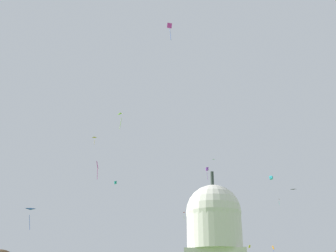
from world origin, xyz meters
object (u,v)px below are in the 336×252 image
Objects in this scene: kite_green_high at (213,160)px; kite_cyan_high at (271,178)px; kite_violet_high at (207,169)px; kite_blue_low at (30,213)px; kite_turquoise_high at (115,183)px; kite_lime_high at (122,116)px; kite_orange_low at (273,248)px; kite_pink_high at (278,200)px; kite_red_high at (183,213)px; kite_black_mid at (293,190)px; kite_yellow_mid at (250,246)px; kite_gold_high at (94,138)px; kite_magenta_high at (170,27)px; kite_magenta_mid at (97,166)px.

kite_cyan_high is at bearing -24.51° from kite_green_high.
kite_blue_low is (-33.90, -56.22, -24.25)m from kite_violet_high.
kite_turquoise_high reaches higher than kite_blue_low.
kite_lime_high is (-42.45, -76.24, -5.21)m from kite_cyan_high.
kite_lime_high is 72.81m from kite_orange_low.
kite_pink_high reaches higher than kite_red_high.
kite_lime_high is 2.61× the size of kite_black_mid.
kite_yellow_mid reaches higher than kite_orange_low.
kite_black_mid is (22.75, -22.93, -13.27)m from kite_violet_high.
kite_red_high is 103.89m from kite_blue_low.
kite_lime_high is (10.56, -40.07, 4.62)m from kite_turquoise_high.
kite_green_high is 65.54m from kite_gold_high.
kite_orange_low is at bearing -150.90° from kite_blue_low.
kite_cyan_high is 36.10m from kite_violet_high.
kite_magenta_high is (-26.04, -71.02, 36.54)m from kite_orange_low.
kite_green_high reaches higher than kite_magenta_high.
kite_magenta_high is at bearing 6.98° from kite_turquoise_high.
kite_cyan_high reaches higher than kite_blue_low.
kite_magenta_high is at bearing -80.91° from kite_green_high.
kite_blue_low is at bearing -45.13° from kite_violet_high.
kite_pink_high is 132.44m from kite_blue_low.
kite_magenta_high is (22.73, -53.64, 17.91)m from kite_turquoise_high.
kite_violet_high is (28.59, 9.82, 6.31)m from kite_turquoise_high.
kite_blue_low is (-56.64, -33.28, -10.98)m from kite_black_mid.
kite_red_high reaches higher than kite_black_mid.
kite_green_high reaches higher than kite_gold_high.
kite_cyan_high reaches higher than kite_black_mid.
kite_violet_high is (-15.15, -38.49, 20.95)m from kite_yellow_mid.
kite_magenta_high is at bearing 109.96° from kite_magenta_mid.
kite_green_high is 0.27× the size of kite_violet_high.
kite_lime_high reaches higher than kite_magenta_mid.
kite_magenta_mid is 0.98× the size of kite_lime_high.
kite_gold_high reaches higher than kite_black_mid.
kite_lime_high is at bearing -18.41° from kite_red_high.
kite_orange_low is at bearing 96.51° from kite_violet_high.
kite_violet_high is 53.07m from kite_lime_high.
kite_magenta_high reaches higher than kite_black_mid.
kite_pink_high is 2.32× the size of kite_green_high.
kite_magenta_high is (-5.86, -63.46, 11.60)m from kite_violet_high.
kite_cyan_high is at bearing 97.43° from kite_black_mid.
kite_pink_high is 2.48× the size of kite_yellow_mid.
kite_pink_high is (51.29, 115.27, 17.22)m from kite_magenta_mid.
kite_green_high is 30.97m from kite_cyan_high.
kite_turquoise_high is 18.05m from kite_gold_high.
kite_red_high is (-13.96, 0.11, -23.38)m from kite_green_high.
kite_magenta_high is (-8.31, -107.00, -5.41)m from kite_green_high.
kite_violet_high is at bearing 92.97° from kite_turquoise_high.
kite_magenta_high is (12.18, -13.57, 13.29)m from kite_lime_high.
kite_green_high is (22.85, 102.35, 33.05)m from kite_magenta_mid.
kite_yellow_mid is at bearing -137.98° from kite_blue_low.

